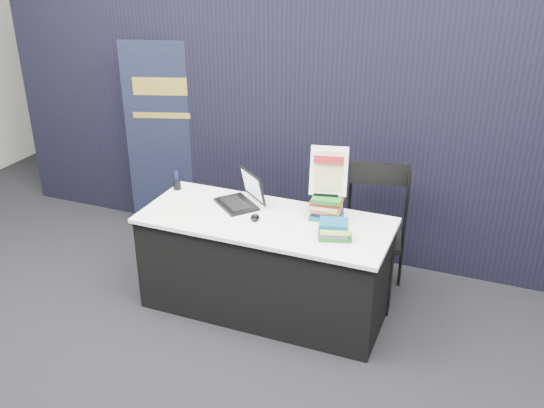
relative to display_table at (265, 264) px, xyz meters
The scene contains 15 objects.
floor 0.67m from the display_table, 90.00° to the right, with size 8.00×8.00×0.00m, color black.
wall_back 3.71m from the display_table, 90.00° to the left, with size 8.00×0.02×3.50m, color #AAA9A1.
drape_partition 1.33m from the display_table, 90.00° to the left, with size 6.00×0.08×2.40m, color black.
display_table is the anchor object (origin of this frame).
laptop 0.54m from the display_table, 149.50° to the left, with size 0.40×0.43×0.25m.
mouse 0.40m from the display_table, 147.04° to the right, with size 0.06×0.10×0.03m, color black.
brochure_left 0.70m from the display_table, 156.03° to the right, with size 0.27×0.19×0.00m, color white.
brochure_mid 0.78m from the display_table, behind, with size 0.26×0.19×0.00m, color silver.
brochure_right 0.73m from the display_table, 158.14° to the right, with size 0.30×0.22×0.00m, color white.
pen_cup 0.97m from the display_table, 165.20° to the left, with size 0.06×0.06×0.08m, color black.
book_stack_tall 0.63m from the display_table, 24.31° to the left, with size 0.22×0.17×0.17m.
book_stack_short 0.70m from the display_table, ahead, with size 0.24×0.20×0.12m.
info_sign 0.84m from the display_table, 27.89° to the left, with size 0.28×0.16×0.36m.
pullup_banner 1.72m from the display_table, 145.60° to the left, with size 0.74×0.33×1.75m.
stacking_chair 0.85m from the display_table, 36.88° to the left, with size 0.55×0.56×1.03m.
Camera 1 is at (1.49, -3.01, 2.67)m, focal length 40.00 mm.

